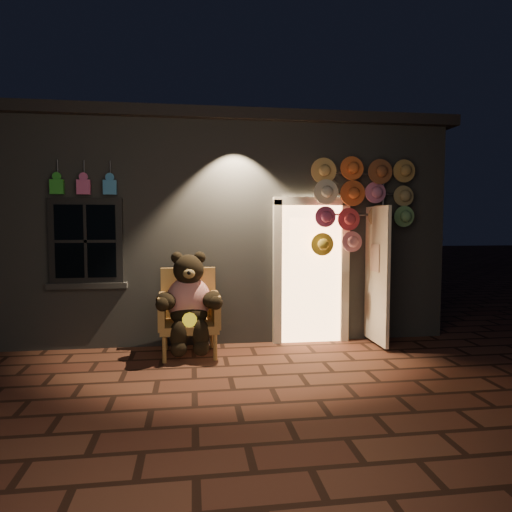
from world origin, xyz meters
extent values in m
plane|color=brown|center=(0.00, 0.00, 0.00)|extent=(60.00, 60.00, 0.00)
cube|color=slate|center=(0.00, 4.00, 1.65)|extent=(7.00, 5.00, 3.30)
cube|color=black|center=(0.00, 4.00, 3.38)|extent=(7.30, 5.30, 0.16)
cube|color=black|center=(-1.90, 1.46, 1.55)|extent=(1.00, 0.10, 1.20)
cube|color=black|center=(-1.90, 1.43, 1.55)|extent=(0.82, 0.06, 1.02)
cube|color=slate|center=(-1.90, 1.46, 0.92)|extent=(1.10, 0.14, 0.08)
cube|color=#FFB872|center=(1.35, 1.48, 1.05)|extent=(0.92, 0.10, 2.10)
cube|color=beige|center=(0.83, 1.44, 1.05)|extent=(0.12, 0.12, 2.20)
cube|color=beige|center=(1.87, 1.44, 1.05)|extent=(0.12, 0.12, 2.20)
cube|color=beige|center=(1.35, 1.44, 2.13)|extent=(1.16, 0.12, 0.12)
cube|color=beige|center=(2.25, 1.10, 1.05)|extent=(0.05, 0.80, 2.00)
cube|color=green|center=(-2.25, 1.38, 2.30)|extent=(0.18, 0.07, 0.20)
cylinder|color=#59595E|center=(-2.25, 1.44, 2.55)|extent=(0.02, 0.02, 0.25)
cube|color=#CA538B|center=(-1.90, 1.38, 2.30)|extent=(0.18, 0.07, 0.20)
cylinder|color=#59595E|center=(-1.90, 1.44, 2.55)|extent=(0.02, 0.02, 0.25)
cube|color=#3683BF|center=(-1.55, 1.38, 2.30)|extent=(0.18, 0.07, 0.20)
cylinder|color=#59595E|center=(-1.55, 1.44, 2.55)|extent=(0.02, 0.02, 0.25)
cube|color=#A77B40|center=(-0.48, 0.98, 0.40)|extent=(0.79, 0.73, 0.11)
cube|color=#A77B40|center=(-0.49, 1.31, 0.79)|extent=(0.77, 0.11, 0.77)
cube|color=#A77B40|center=(-0.84, 0.95, 0.62)|extent=(0.11, 0.66, 0.44)
cube|color=#A77B40|center=(-0.12, 0.97, 0.62)|extent=(0.11, 0.66, 0.44)
cylinder|color=#A77B40|center=(-0.80, 0.67, 0.18)|extent=(0.05, 0.05, 0.35)
cylinder|color=#A77B40|center=(-0.14, 0.69, 0.18)|extent=(0.05, 0.05, 0.35)
cylinder|color=#A77B40|center=(-0.81, 1.28, 0.18)|extent=(0.05, 0.05, 0.35)
cylinder|color=#A77B40|center=(-0.16, 1.30, 0.18)|extent=(0.05, 0.05, 0.35)
ellipsoid|color=red|center=(-0.48, 1.02, 0.76)|extent=(0.62, 0.51, 0.64)
ellipsoid|color=black|center=(-0.48, 0.95, 0.57)|extent=(0.51, 0.44, 0.30)
sphere|color=black|center=(-0.48, 0.98, 1.18)|extent=(0.42, 0.42, 0.41)
sphere|color=black|center=(-0.63, 1.00, 1.34)|extent=(0.16, 0.16, 0.16)
sphere|color=black|center=(-0.33, 1.01, 1.34)|extent=(0.16, 0.16, 0.16)
ellipsoid|color=olive|center=(-0.47, 0.79, 1.14)|extent=(0.16, 0.12, 0.13)
ellipsoid|color=black|center=(-0.78, 0.81, 0.78)|extent=(0.37, 0.48, 0.23)
ellipsoid|color=black|center=(-0.17, 0.83, 0.78)|extent=(0.35, 0.47, 0.23)
ellipsoid|color=black|center=(-0.61, 0.68, 0.35)|extent=(0.23, 0.23, 0.40)
ellipsoid|color=black|center=(-0.33, 0.68, 0.35)|extent=(0.23, 0.23, 0.40)
sphere|color=black|center=(-0.61, 0.62, 0.19)|extent=(0.22, 0.22, 0.22)
sphere|color=black|center=(-0.32, 0.63, 0.19)|extent=(0.22, 0.22, 0.22)
cylinder|color=yellow|center=(-0.47, 0.68, 0.55)|extent=(0.20, 0.09, 0.19)
cylinder|color=#59595E|center=(2.45, 1.38, 1.37)|extent=(0.04, 0.04, 2.75)
cylinder|color=#59595E|center=(2.14, 1.36, 2.54)|extent=(1.22, 0.03, 0.03)
cylinder|color=#59595E|center=(2.14, 1.36, 2.24)|extent=(1.22, 0.03, 0.03)
cylinder|color=#59595E|center=(2.14, 1.36, 1.93)|extent=(1.22, 0.03, 0.03)
cylinder|color=#E9B561|center=(1.50, 1.30, 2.59)|extent=(0.35, 0.11, 0.35)
cylinder|color=orange|center=(1.91, 1.27, 2.59)|extent=(0.35, 0.11, 0.35)
cylinder|color=brown|center=(2.31, 1.24, 2.59)|extent=(0.35, 0.11, 0.35)
cylinder|color=#B38947|center=(2.72, 1.30, 2.59)|extent=(0.35, 0.11, 0.35)
cylinder|color=beige|center=(1.50, 1.27, 2.24)|extent=(0.35, 0.11, 0.35)
cylinder|color=#D65A28|center=(1.91, 1.24, 2.24)|extent=(0.35, 0.11, 0.35)
cylinder|color=pink|center=(2.31, 1.30, 2.24)|extent=(0.35, 0.11, 0.35)
cylinder|color=#9B8655|center=(2.72, 1.27, 2.24)|extent=(0.35, 0.11, 0.35)
cylinder|color=#C54776|center=(1.50, 1.24, 1.88)|extent=(0.35, 0.11, 0.35)
cylinder|color=#C03948|center=(1.91, 1.30, 1.88)|extent=(0.35, 0.11, 0.35)
cylinder|color=tan|center=(2.31, 1.27, 1.88)|extent=(0.35, 0.11, 0.35)
cylinder|color=#6AA565|center=(2.72, 1.24, 1.88)|extent=(0.35, 0.11, 0.35)
cylinder|color=gold|center=(1.50, 1.30, 1.53)|extent=(0.35, 0.11, 0.35)
cylinder|color=pink|center=(1.91, 1.27, 1.53)|extent=(0.35, 0.11, 0.35)
camera|label=1|loc=(-0.43, -5.22, 1.79)|focal=32.00mm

